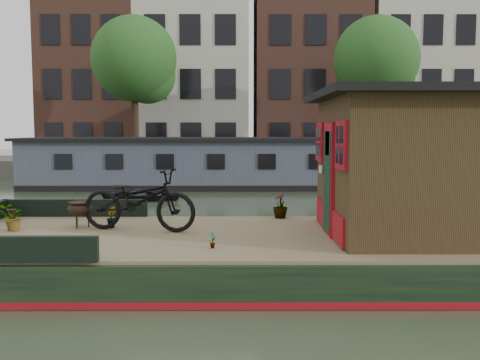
{
  "coord_description": "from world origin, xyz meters",
  "views": [
    {
      "loc": [
        -1.11,
        -8.99,
        2.41
      ],
      "look_at": [
        -1.08,
        0.5,
        1.53
      ],
      "focal_mm": 40.0,
      "sensor_mm": 36.0,
      "label": 1
    }
  ],
  "objects_px": {
    "cabin": "(434,162)",
    "brazier_rear": "(80,215)",
    "bicycle": "(139,200)",
    "dinghy": "(143,191)"
  },
  "relations": [
    {
      "from": "cabin",
      "to": "brazier_rear",
      "type": "xyz_separation_m",
      "value": [
        -6.18,
        0.66,
        -0.99
      ]
    },
    {
      "from": "bicycle",
      "to": "dinghy",
      "type": "bearing_deg",
      "value": 22.22
    },
    {
      "from": "cabin",
      "to": "dinghy",
      "type": "xyz_separation_m",
      "value": [
        -6.64,
        9.56,
        -1.58
      ]
    },
    {
      "from": "cabin",
      "to": "brazier_rear",
      "type": "distance_m",
      "value": 6.3
    },
    {
      "from": "brazier_rear",
      "to": "dinghy",
      "type": "height_order",
      "value": "brazier_rear"
    },
    {
      "from": "bicycle",
      "to": "brazier_rear",
      "type": "xyz_separation_m",
      "value": [
        -1.13,
        0.32,
        -0.31
      ]
    },
    {
      "from": "bicycle",
      "to": "dinghy",
      "type": "height_order",
      "value": "bicycle"
    },
    {
      "from": "cabin",
      "to": "brazier_rear",
      "type": "height_order",
      "value": "cabin"
    },
    {
      "from": "cabin",
      "to": "dinghy",
      "type": "relative_size",
      "value": 1.4
    },
    {
      "from": "bicycle",
      "to": "dinghy",
      "type": "xyz_separation_m",
      "value": [
        -1.59,
        9.22,
        -0.9
      ]
    }
  ]
}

